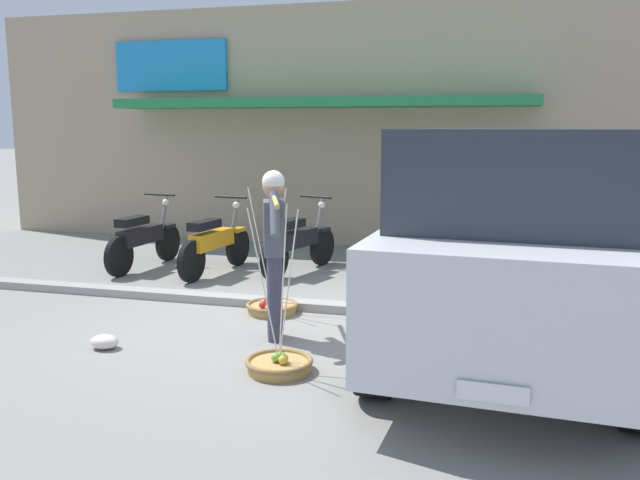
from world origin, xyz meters
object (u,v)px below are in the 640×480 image
object	(u,v)px
motorcycle_nearest_shop	(143,239)
wooden_crate	(420,274)
parked_truck	(515,247)
plastic_litter_bag	(105,342)
fruit_vendor	(274,243)
motorcycle_second_in_row	(214,243)
fruit_basket_left_side	(272,306)
motorcycle_third_in_row	(298,242)
fruit_basket_right_side	(279,363)

from	to	relation	value
motorcycle_nearest_shop	wooden_crate	world-z (taller)	motorcycle_nearest_shop
parked_truck	plastic_litter_bag	world-z (taller)	parked_truck
fruit_vendor	motorcycle_second_in_row	world-z (taller)	fruit_vendor
motorcycle_nearest_shop	parked_truck	distance (m)	5.88
fruit_basket_left_side	wooden_crate	distance (m)	2.32
fruit_vendor	wooden_crate	size ratio (longest dim) A/B	3.99
motorcycle_third_in_row	plastic_litter_bag	bearing A→B (deg)	-102.26
motorcycle_second_in_row	motorcycle_nearest_shop	bearing A→B (deg)	177.81
motorcycle_third_in_row	fruit_basket_left_side	bearing A→B (deg)	-80.98
fruit_vendor	wooden_crate	distance (m)	3.00
fruit_basket_left_side	motorcycle_third_in_row	size ratio (longest dim) A/B	0.82
fruit_basket_right_side	parked_truck	world-z (taller)	parked_truck
fruit_basket_left_side	fruit_vendor	bearing A→B (deg)	-68.63
motorcycle_nearest_shop	plastic_litter_bag	world-z (taller)	motorcycle_nearest_shop
plastic_litter_bag	fruit_basket_left_side	bearing A→B (deg)	54.55
fruit_vendor	fruit_basket_left_side	xyz separation A→B (m)	(-0.34, 0.87, -0.90)
fruit_vendor	fruit_basket_right_side	bearing A→B (deg)	-68.71
motorcycle_third_in_row	plastic_litter_bag	distance (m)	3.82
plastic_litter_bag	wooden_crate	size ratio (longest dim) A/B	0.64
motorcycle_second_in_row	plastic_litter_bag	xyz separation A→B (m)	(0.34, -3.33, -0.38)
fruit_basket_left_side	parked_truck	world-z (taller)	parked_truck
motorcycle_third_in_row	plastic_litter_bag	xyz separation A→B (m)	(-0.81, -3.71, -0.38)
motorcycle_second_in_row	wooden_crate	bearing A→B (deg)	1.11
parked_truck	motorcycle_third_in_row	bearing A→B (deg)	135.95
motorcycle_third_in_row	wooden_crate	xyz separation A→B (m)	(1.80, -0.32, -0.29)
motorcycle_second_in_row	fruit_basket_right_side	bearing A→B (deg)	-58.09
motorcycle_nearest_shop	wooden_crate	xyz separation A→B (m)	(4.13, 0.01, -0.29)
motorcycle_third_in_row	motorcycle_second_in_row	bearing A→B (deg)	-161.65
fruit_basket_left_side	plastic_litter_bag	world-z (taller)	fruit_basket_left_side
motorcycle_nearest_shop	plastic_litter_bag	bearing A→B (deg)	-65.86
fruit_basket_left_side	motorcycle_second_in_row	xyz separation A→B (m)	(-1.48, 1.73, 0.38)
motorcycle_nearest_shop	plastic_litter_bag	distance (m)	3.72
motorcycle_second_in_row	parked_truck	world-z (taller)	parked_truck
fruit_vendor	wooden_crate	world-z (taller)	fruit_vendor
motorcycle_second_in_row	wooden_crate	size ratio (longest dim) A/B	4.12
fruit_basket_right_side	fruit_basket_left_side	bearing A→B (deg)	111.33
motorcycle_second_in_row	parked_truck	bearing A→B (deg)	-31.16
fruit_basket_left_side	motorcycle_second_in_row	distance (m)	2.31
parked_truck	wooden_crate	world-z (taller)	parked_truck
fruit_vendor	fruit_basket_left_side	size ratio (longest dim) A/B	1.21
fruit_basket_right_side	wooden_crate	world-z (taller)	fruit_basket_right_side
motorcycle_nearest_shop	parked_truck	world-z (taller)	parked_truck
motorcycle_third_in_row	wooden_crate	world-z (taller)	motorcycle_third_in_row
fruit_basket_right_side	plastic_litter_bag	xyz separation A→B (m)	(-1.82, 0.13, -0.01)
wooden_crate	fruit_basket_left_side	bearing A→B (deg)	-129.41
wooden_crate	motorcycle_second_in_row	bearing A→B (deg)	-178.89
fruit_basket_left_side	plastic_litter_bag	xyz separation A→B (m)	(-1.14, -1.60, -0.01)
motorcycle_second_in_row	motorcycle_third_in_row	xyz separation A→B (m)	(1.15, 0.38, 0.00)
motorcycle_third_in_row	wooden_crate	distance (m)	1.86
wooden_crate	motorcycle_third_in_row	bearing A→B (deg)	169.85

